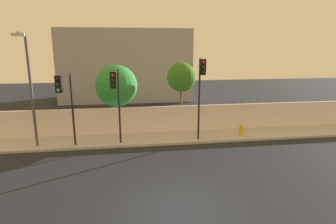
% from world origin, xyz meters
% --- Properties ---
extents(ground_plane, '(80.00, 80.00, 0.00)m').
position_xyz_m(ground_plane, '(0.00, 0.00, 0.00)').
color(ground_plane, black).
extents(sidewalk, '(36.00, 2.40, 0.15)m').
position_xyz_m(sidewalk, '(0.00, 8.20, 0.07)').
color(sidewalk, '#ACACAC').
rests_on(sidewalk, ground).
extents(perimeter_wall, '(36.00, 0.18, 1.80)m').
position_xyz_m(perimeter_wall, '(0.00, 9.49, 1.05)').
color(perimeter_wall, silver).
rests_on(perimeter_wall, sidewalk).
extents(traffic_light_left, '(0.56, 1.77, 4.35)m').
position_xyz_m(traffic_light_left, '(-5.18, 6.70, 3.36)').
color(traffic_light_left, black).
rests_on(traffic_light_left, sidewalk).
extents(traffic_light_center, '(0.36, 1.37, 5.13)m').
position_xyz_m(traffic_light_center, '(2.61, 6.97, 3.87)').
color(traffic_light_center, black).
rests_on(traffic_light_center, sidewalk).
extents(traffic_light_right, '(0.47, 1.58, 4.50)m').
position_xyz_m(traffic_light_right, '(-2.41, 6.82, 3.45)').
color(traffic_light_right, black).
rests_on(traffic_light_right, sidewalk).
extents(street_lamp_curbside, '(0.63, 1.99, 6.56)m').
position_xyz_m(street_lamp_curbside, '(-7.21, 7.48, 4.05)').
color(street_lamp_curbside, '#4C4C51').
rests_on(street_lamp_curbside, sidewalk).
extents(fire_hydrant, '(0.44, 0.26, 0.77)m').
position_xyz_m(fire_hydrant, '(5.66, 7.75, 0.56)').
color(fire_hydrant, gold).
rests_on(fire_hydrant, sidewalk).
extents(roadside_tree_leftmost, '(2.98, 2.98, 4.72)m').
position_xyz_m(roadside_tree_leftmost, '(-2.51, 10.99, 3.22)').
color(roadside_tree_leftmost, brown).
rests_on(roadside_tree_leftmost, ground).
extents(roadside_tree_midleft, '(2.14, 2.14, 4.85)m').
position_xyz_m(roadside_tree_midleft, '(2.20, 10.99, 3.75)').
color(roadside_tree_midleft, brown).
rests_on(roadside_tree_midleft, ground).
extents(low_building_distant, '(14.23, 6.00, 7.81)m').
position_xyz_m(low_building_distant, '(-1.77, 23.49, 3.90)').
color(low_building_distant, '#969696').
rests_on(low_building_distant, ground).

